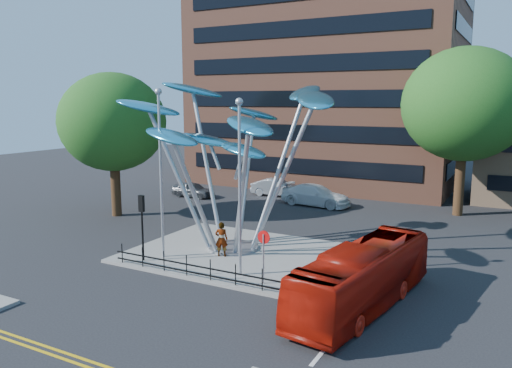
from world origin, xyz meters
The scene contains 18 objects.
ground centered at (0.00, 0.00, 0.00)m, with size 120.00×120.00×0.00m, color black.
traffic_island centered at (-1.00, 6.00, 0.07)m, with size 12.00×9.00×0.15m, color slate.
double_yellow_near centered at (0.00, -6.00, 0.01)m, with size 40.00×0.12×0.01m, color gold.
double_yellow_far centered at (0.00, -6.30, 0.01)m, with size 40.00×0.12×0.01m, color gold.
brick_tower centered at (-6.00, 32.00, 15.00)m, with size 25.00×15.00×30.00m, color brown.
tree_right centered at (8.00, 22.00, 8.04)m, with size 8.80×8.80×12.11m.
tree_left centered at (-14.00, 10.00, 6.79)m, with size 7.60×7.60×10.32m.
leaf_sculpture centered at (-2.07, 6.68, 6.87)m, with size 12.72×9.54×9.51m.
street_lamp_left centered at (-4.50, 3.50, 5.36)m, with size 0.36×0.36×8.80m.
street_lamp_right centered at (0.50, 3.00, 5.09)m, with size 0.36×0.36×8.30m.
traffic_light_island centered at (-5.00, 2.50, 2.61)m, with size 0.28×0.18×3.42m.
no_entry_sign_island centered at (2.00, 2.52, 1.82)m, with size 0.60×0.10×2.45m.
pedestrian_railing_front centered at (-1.00, 1.70, 0.55)m, with size 10.00×0.06×1.00m.
red_bus centered at (6.60, 2.39, 1.29)m, with size 2.17×9.29×2.59m, color #961206.
pedestrian centered at (-1.80, 5.01, 1.08)m, with size 0.68×0.44×1.86m, color gray.
parked_car_left centered at (-13.22, 18.49, 0.65)m, with size 1.54×3.84×1.31m, color #42454A.
parked_car_mid centered at (-6.97, 22.42, 0.75)m, with size 1.59×4.55×1.50m, color #A7AAAF.
parked_car_right centered at (-2.47, 20.24, 0.83)m, with size 2.32×5.70×1.66m, color silver.
Camera 1 is at (11.89, -16.61, 8.32)m, focal length 35.00 mm.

